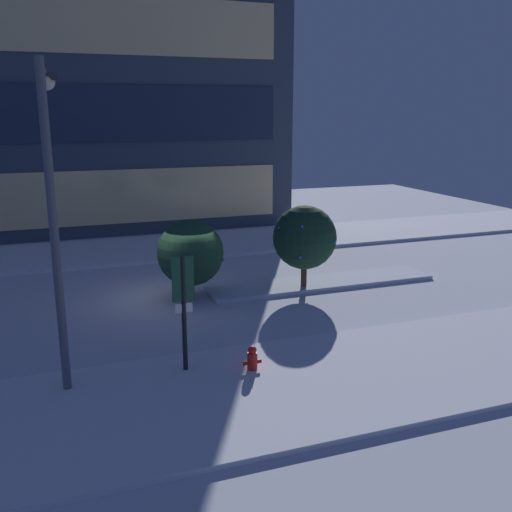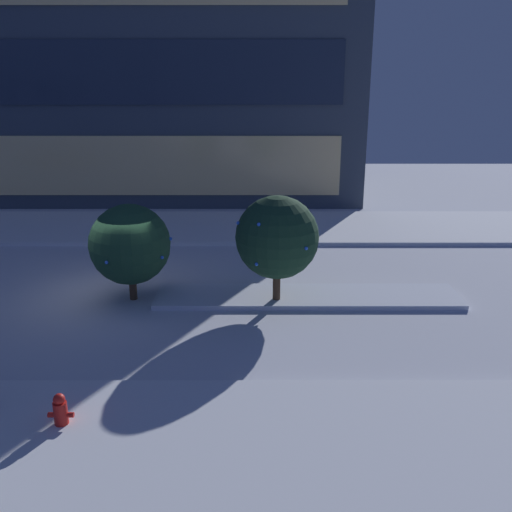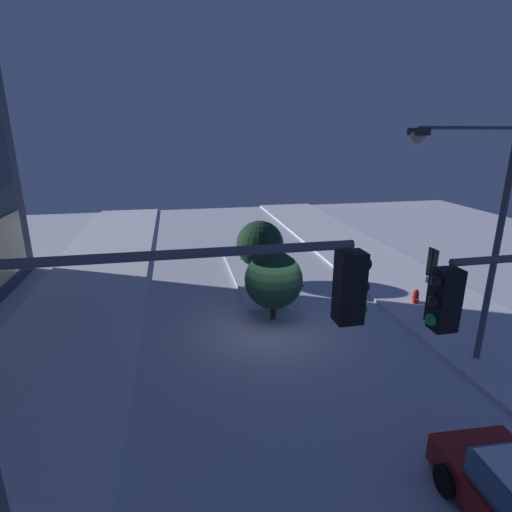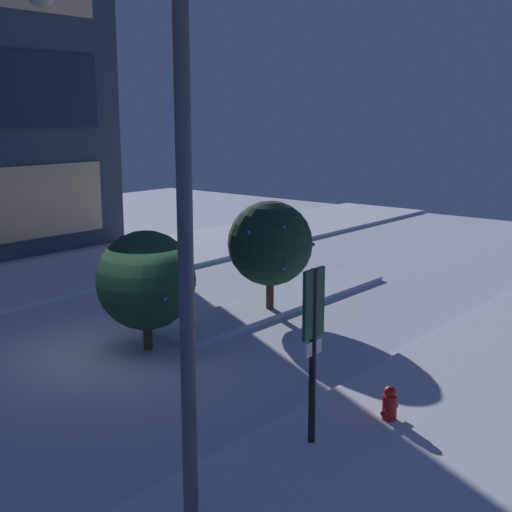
% 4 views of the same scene
% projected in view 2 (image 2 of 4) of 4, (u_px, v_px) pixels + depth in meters
% --- Properties ---
extents(ground, '(52.00, 52.00, 0.00)m').
position_uv_depth(ground, '(116.00, 296.00, 17.02)').
color(ground, silver).
extents(curb_strip_near, '(52.00, 5.20, 0.14)m').
position_uv_depth(curb_strip_near, '(11.00, 463.00, 9.62)').
color(curb_strip_near, silver).
rests_on(curb_strip_near, ground).
extents(curb_strip_far, '(52.00, 5.20, 0.14)m').
position_uv_depth(curb_strip_far, '(158.00, 227.00, 24.37)').
color(curb_strip_far, silver).
rests_on(curb_strip_far, ground).
extents(median_strip, '(9.00, 1.80, 0.14)m').
position_uv_depth(median_strip, '(305.00, 296.00, 16.81)').
color(median_strip, silver).
rests_on(median_strip, ground).
extents(fire_hydrant, '(0.48, 0.26, 0.77)m').
position_uv_depth(fire_hydrant, '(59.00, 413.00, 10.52)').
color(fire_hydrant, red).
rests_on(fire_hydrant, ground).
extents(decorated_tree_median, '(2.37, 2.37, 3.19)m').
position_uv_depth(decorated_tree_median, '(275.00, 237.00, 15.86)').
color(decorated_tree_median, '#473323').
rests_on(decorated_tree_median, ground).
extents(decorated_tree_left_of_median, '(2.40, 2.35, 2.87)m').
position_uv_depth(decorated_tree_left_of_median, '(128.00, 245.00, 16.27)').
color(decorated_tree_left_of_median, '#473323').
rests_on(decorated_tree_left_of_median, ground).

